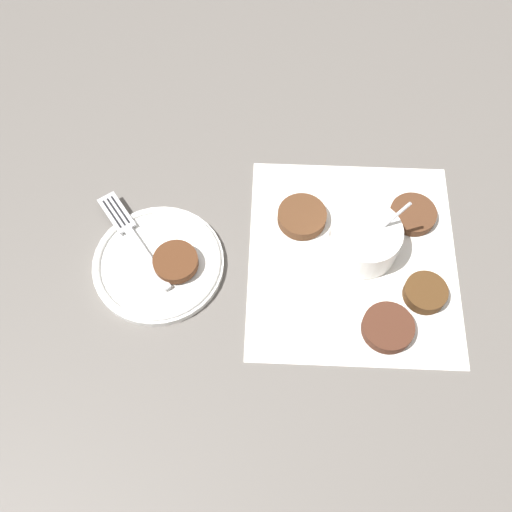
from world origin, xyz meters
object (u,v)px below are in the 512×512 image
(serving_plate, at_px, (158,263))
(fritter_on_plate, at_px, (176,262))
(fork, at_px, (128,230))
(sauce_bowl, at_px, (364,240))

(serving_plate, height_order, fritter_on_plate, fritter_on_plate)
(fritter_on_plate, relative_size, fork, 0.43)
(sauce_bowl, height_order, serving_plate, sauce_bowl)
(fork, bearing_deg, sauce_bowl, -81.18)
(sauce_bowl, distance_m, fritter_on_plate, 0.28)
(sauce_bowl, height_order, fork, sauce_bowl)
(sauce_bowl, bearing_deg, fork, 98.82)
(sauce_bowl, relative_size, fork, 0.74)
(serving_plate, distance_m, fork, 0.07)
(serving_plate, bearing_deg, fork, 55.69)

